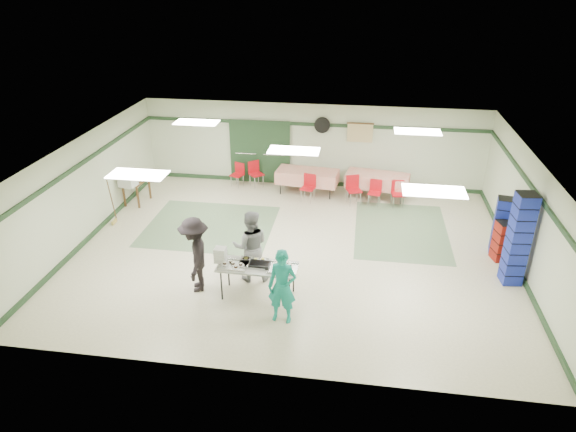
# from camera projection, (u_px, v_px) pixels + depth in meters

# --- Properties ---
(floor) EXTENTS (11.00, 11.00, 0.00)m
(floor) POSITION_uv_depth(u_px,v_px,m) (293.00, 250.00, 13.21)
(floor) COLOR beige
(floor) RESTS_ON ground
(ceiling) EXTENTS (11.00, 11.00, 0.00)m
(ceiling) POSITION_uv_depth(u_px,v_px,m) (294.00, 150.00, 12.03)
(ceiling) COLOR white
(ceiling) RESTS_ON wall_back
(wall_back) EXTENTS (11.00, 0.00, 11.00)m
(wall_back) POSITION_uv_depth(u_px,v_px,m) (313.00, 145.00, 16.62)
(wall_back) COLOR beige
(wall_back) RESTS_ON floor
(wall_front) EXTENTS (11.00, 0.00, 11.00)m
(wall_front) POSITION_uv_depth(u_px,v_px,m) (257.00, 312.00, 8.62)
(wall_front) COLOR beige
(wall_front) RESTS_ON floor
(wall_left) EXTENTS (0.00, 9.00, 9.00)m
(wall_left) POSITION_uv_depth(u_px,v_px,m) (84.00, 189.00, 13.34)
(wall_left) COLOR beige
(wall_left) RESTS_ON floor
(wall_right) EXTENTS (0.00, 9.00, 9.00)m
(wall_right) POSITION_uv_depth(u_px,v_px,m) (528.00, 216.00, 11.90)
(wall_right) COLOR beige
(wall_right) RESTS_ON floor
(trim_back) EXTENTS (11.00, 0.06, 0.10)m
(trim_back) POSITION_uv_depth(u_px,v_px,m) (313.00, 124.00, 16.29)
(trim_back) COLOR #1F3A21
(trim_back) RESTS_ON wall_back
(baseboard_back) EXTENTS (11.00, 0.06, 0.12)m
(baseboard_back) POSITION_uv_depth(u_px,v_px,m) (312.00, 183.00, 17.16)
(baseboard_back) COLOR #1F3A21
(baseboard_back) RESTS_ON floor
(trim_left) EXTENTS (0.06, 9.00, 0.10)m
(trim_left) POSITION_uv_depth(u_px,v_px,m) (81.00, 164.00, 13.03)
(trim_left) COLOR #1F3A21
(trim_left) RESTS_ON wall_back
(baseboard_left) EXTENTS (0.06, 9.00, 0.12)m
(baseboard_left) POSITION_uv_depth(u_px,v_px,m) (94.00, 233.00, 13.90)
(baseboard_left) COLOR #1F3A21
(baseboard_left) RESTS_ON floor
(trim_right) EXTENTS (0.06, 9.00, 0.10)m
(trim_right) POSITION_uv_depth(u_px,v_px,m) (533.00, 189.00, 11.59)
(trim_right) COLOR #1F3A21
(trim_right) RESTS_ON wall_back
(baseboard_right) EXTENTS (0.06, 9.00, 0.12)m
(baseboard_right) POSITION_uv_depth(u_px,v_px,m) (516.00, 264.00, 12.47)
(baseboard_right) COLOR #1F3A21
(baseboard_right) RESTS_ON floor
(green_patch_a) EXTENTS (3.50, 3.00, 0.01)m
(green_patch_a) POSITION_uv_depth(u_px,v_px,m) (210.00, 226.00, 14.43)
(green_patch_a) COLOR gray
(green_patch_a) RESTS_ON floor
(green_patch_b) EXTENTS (2.50, 3.50, 0.01)m
(green_patch_b) POSITION_uv_depth(u_px,v_px,m) (401.00, 230.00, 14.18)
(green_patch_b) COLOR gray
(green_patch_b) RESTS_ON floor
(double_door_left) EXTENTS (0.90, 0.06, 2.10)m
(double_door_left) POSITION_uv_depth(u_px,v_px,m) (246.00, 151.00, 16.99)
(double_door_left) COLOR #959895
(double_door_left) RESTS_ON floor
(double_door_right) EXTENTS (0.90, 0.06, 2.10)m
(double_door_right) POSITION_uv_depth(u_px,v_px,m) (274.00, 153.00, 16.86)
(double_door_right) COLOR #959895
(double_door_right) RESTS_ON floor
(door_frame) EXTENTS (2.00, 0.03, 2.15)m
(door_frame) POSITION_uv_depth(u_px,v_px,m) (260.00, 152.00, 16.91)
(door_frame) COLOR #1F3A21
(door_frame) RESTS_ON floor
(wall_fan) EXTENTS (0.50, 0.10, 0.50)m
(wall_fan) POSITION_uv_depth(u_px,v_px,m) (322.00, 125.00, 16.22)
(wall_fan) COLOR black
(wall_fan) RESTS_ON wall_back
(scroll_banner) EXTENTS (0.80, 0.02, 0.60)m
(scroll_banner) POSITION_uv_depth(u_px,v_px,m) (360.00, 133.00, 16.15)
(scroll_banner) COLOR tan
(scroll_banner) RESTS_ON wall_back
(serving_table) EXTENTS (1.74, 0.74, 0.76)m
(serving_table) POSITION_uv_depth(u_px,v_px,m) (257.00, 268.00, 11.07)
(serving_table) COLOR #A6A6A2
(serving_table) RESTS_ON floor
(sheet_tray_right) EXTENTS (0.63, 0.48, 0.02)m
(sheet_tray_right) POSITION_uv_depth(u_px,v_px,m) (283.00, 269.00, 10.93)
(sheet_tray_right) COLOR silver
(sheet_tray_right) RESTS_ON serving_table
(sheet_tray_mid) EXTENTS (0.63, 0.48, 0.02)m
(sheet_tray_mid) POSITION_uv_depth(u_px,v_px,m) (253.00, 263.00, 11.12)
(sheet_tray_mid) COLOR silver
(sheet_tray_mid) RESTS_ON serving_table
(sheet_tray_left) EXTENTS (0.61, 0.47, 0.02)m
(sheet_tray_left) POSITION_uv_depth(u_px,v_px,m) (234.00, 265.00, 11.05)
(sheet_tray_left) COLOR silver
(sheet_tray_left) RESTS_ON serving_table
(baking_pan) EXTENTS (0.46, 0.29, 0.08)m
(baking_pan) POSITION_uv_depth(u_px,v_px,m) (260.00, 265.00, 11.02)
(baking_pan) COLOR black
(baking_pan) RESTS_ON serving_table
(foam_box_stack) EXTENTS (0.25, 0.23, 0.34)m
(foam_box_stack) POSITION_uv_depth(u_px,v_px,m) (220.00, 255.00, 11.14)
(foam_box_stack) COLOR white
(foam_box_stack) RESTS_ON serving_table
(volunteer_teal) EXTENTS (0.62, 0.43, 1.61)m
(volunteer_teal) POSITION_uv_depth(u_px,v_px,m) (282.00, 287.00, 10.25)
(volunteer_teal) COLOR #159184
(volunteer_teal) RESTS_ON floor
(volunteer_grey) EXTENTS (0.96, 0.82, 1.72)m
(volunteer_grey) POSITION_uv_depth(u_px,v_px,m) (251.00, 246.00, 11.63)
(volunteer_grey) COLOR gray
(volunteer_grey) RESTS_ON floor
(volunteer_dark) EXTENTS (0.93, 1.27, 1.76)m
(volunteer_dark) POSITION_uv_depth(u_px,v_px,m) (195.00, 255.00, 11.24)
(volunteer_dark) COLOR black
(volunteer_dark) RESTS_ON floor
(dining_table_a) EXTENTS (2.03, 1.15, 0.77)m
(dining_table_a) POSITION_uv_depth(u_px,v_px,m) (377.00, 180.00, 16.00)
(dining_table_a) COLOR red
(dining_table_a) RESTS_ON floor
(dining_table_b) EXTENTS (2.00, 1.06, 0.77)m
(dining_table_b) POSITION_uv_depth(u_px,v_px,m) (307.00, 176.00, 16.29)
(dining_table_b) COLOR red
(dining_table_b) RESTS_ON floor
(chair_a) EXTENTS (0.42, 0.43, 0.79)m
(chair_a) POSITION_uv_depth(u_px,v_px,m) (375.00, 190.00, 15.53)
(chair_a) COLOR red
(chair_a) RESTS_ON floor
(chair_b) EXTENTS (0.53, 0.53, 0.88)m
(chair_b) POSITION_uv_depth(u_px,v_px,m) (353.00, 187.00, 15.60)
(chair_b) COLOR red
(chair_b) RESTS_ON floor
(chair_c) EXTENTS (0.42, 0.42, 0.80)m
(chair_c) POSITION_uv_depth(u_px,v_px,m) (398.00, 191.00, 15.44)
(chair_c) COLOR red
(chair_c) RESTS_ON floor
(chair_d) EXTENTS (0.47, 0.47, 0.84)m
(chair_d) POSITION_uv_depth(u_px,v_px,m) (309.00, 185.00, 15.79)
(chair_d) COLOR red
(chair_d) RESTS_ON floor
(chair_loose_a) EXTENTS (0.56, 0.56, 0.85)m
(chair_loose_a) POSITION_uv_depth(u_px,v_px,m) (255.00, 171.00, 16.84)
(chair_loose_a) COLOR red
(chair_loose_a) RESTS_ON floor
(chair_loose_b) EXTENTS (0.48, 0.48, 0.78)m
(chair_loose_b) POSITION_uv_depth(u_px,v_px,m) (238.00, 172.00, 16.87)
(chair_loose_b) COLOR red
(chair_loose_b) RESTS_ON floor
(crate_stack_blue_a) EXTENTS (0.47, 0.47, 2.22)m
(crate_stack_blue_a) POSITION_uv_depth(u_px,v_px,m) (518.00, 240.00, 11.39)
(crate_stack_blue_a) COLOR #1B31A4
(crate_stack_blue_a) RESTS_ON floor
(crate_stack_red) EXTENTS (0.48, 0.48, 1.03)m
(crate_stack_red) POSITION_uv_depth(u_px,v_px,m) (503.00, 241.00, 12.56)
(crate_stack_red) COLOR maroon
(crate_stack_red) RESTS_ON floor
(crate_stack_blue_b) EXTENTS (0.45, 0.45, 1.49)m
(crate_stack_blue_b) POSITION_uv_depth(u_px,v_px,m) (501.00, 226.00, 12.80)
(crate_stack_blue_b) COLOR #1B31A4
(crate_stack_blue_b) RESTS_ON floor
(printer_table) EXTENTS (0.66, 0.94, 0.74)m
(printer_table) POSITION_uv_depth(u_px,v_px,m) (136.00, 183.00, 15.59)
(printer_table) COLOR brown
(printer_table) RESTS_ON floor
(office_printer) EXTENTS (0.51, 0.47, 0.36)m
(office_printer) POSITION_uv_depth(u_px,v_px,m) (128.00, 180.00, 15.04)
(office_printer) COLOR beige
(office_printer) RESTS_ON printer_table
(broom) EXTENTS (0.05, 0.22, 1.36)m
(broom) POSITION_uv_depth(u_px,v_px,m) (112.00, 200.00, 14.29)
(broom) COLOR brown
(broom) RESTS_ON floor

